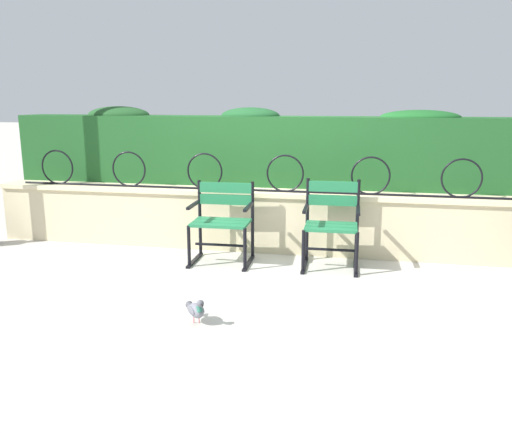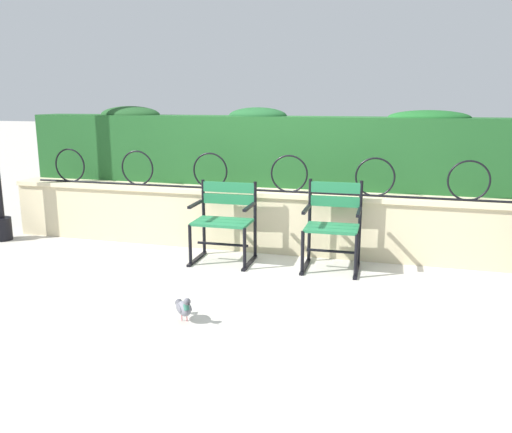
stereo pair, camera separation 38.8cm
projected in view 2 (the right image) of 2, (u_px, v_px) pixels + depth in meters
ground_plane at (254, 271)px, 5.37m from camera, size 60.00×60.00×0.00m
stone_wall at (273, 220)px, 6.04m from camera, size 6.57×0.41×0.70m
iron_arch_fence at (252, 175)px, 5.91m from camera, size 6.05×0.02×0.42m
hedge_row at (280, 149)px, 6.27m from camera, size 6.44×0.49×0.93m
park_chair_left at (225, 218)px, 5.63m from camera, size 0.64×0.53×0.85m
park_chair_right at (333, 224)px, 5.37m from camera, size 0.58×0.53×0.90m
pigeon_near_chairs at (184, 308)px, 4.14m from camera, size 0.22×0.25×0.22m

